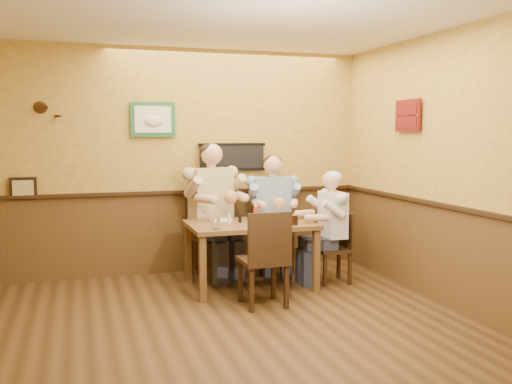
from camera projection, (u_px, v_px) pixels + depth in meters
The scene contains 17 objects.
room at pixel (228, 141), 4.89m from camera, with size 5.02×5.03×2.81m.
dining_table at pixel (250, 231), 6.44m from camera, with size 1.40×0.90×0.75m.
chair_back_left at pixel (211, 235), 6.98m from camera, with size 0.47×0.47×1.03m, color #321F10, non-canonical shape.
chair_back_right at pixel (272, 235), 7.21m from camera, with size 0.43×0.43×0.93m, color #321F10, non-canonical shape.
chair_right_end at pixel (332, 248), 6.68m from camera, with size 0.38×0.38×0.83m, color #321F10, non-canonical shape.
chair_near_side at pixel (263, 258), 5.78m from camera, with size 0.46×0.46×0.99m, color #321F10, non-canonical shape.
diner_tan_shirt at pixel (211, 217), 6.95m from camera, with size 0.68×0.68×1.47m, color beige, non-canonical shape.
diner_blue_polo at pixel (272, 220), 7.19m from camera, with size 0.61×0.61×1.33m, color #7792B3, non-canonical shape.
diner_white_elder at pixel (333, 233), 6.67m from camera, with size 0.55×0.55×1.18m, color silver, non-canonical shape.
water_glass_left at pixel (216, 223), 5.98m from camera, with size 0.08×0.08×0.12m, color white.
water_glass_mid at pixel (263, 221), 6.20m from camera, with size 0.07×0.07×0.11m, color silver.
cola_tumbler at pixel (294, 220), 6.26m from camera, with size 0.08×0.08×0.11m, color black.
hot_sauce_bottle at pixel (256, 214), 6.41m from camera, with size 0.05×0.05×0.20m, color #B13612.
salt_shaker at pixel (229, 219), 6.37m from camera, with size 0.04×0.04×0.10m, color silver.
pepper_shaker at pixel (240, 218), 6.43m from camera, with size 0.04×0.04×0.09m, color black.
plate_far_left at pixel (222, 220), 6.54m from camera, with size 0.26×0.26×0.02m, color silver.
plate_far_right at pixel (276, 219), 6.66m from camera, with size 0.22×0.22×0.01m, color white.
Camera 1 is at (-1.12, -4.58, 1.76)m, focal length 40.00 mm.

